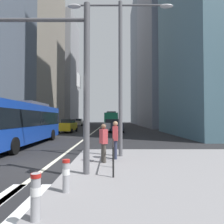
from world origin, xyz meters
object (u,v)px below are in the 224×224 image
Objects in this scene: street_lamp_post at (120,56)px; city_bus_red_receding at (111,119)px; traffic_signal_gantry at (23,60)px; pedestrian_walking at (115,138)px; city_bus_blue_oncoming at (21,121)px; bollard_front at (35,194)px; car_receding_far at (115,126)px; car_oncoming_far at (67,126)px; car_receding_near at (110,125)px; car_oncoming_mid at (78,122)px; bollard_left at (65,174)px; pedestrian_waiting at (103,141)px.

city_bus_red_receding is at bearing 90.87° from street_lamp_post.
traffic_signal_gantry is 5.15m from pedestrian_walking.
bollard_front is (5.38, -11.83, -1.20)m from city_bus_blue_oncoming.
car_oncoming_far is (-7.03, -0.25, 0.00)m from car_receding_far.
traffic_signal_gantry is at bearing -140.69° from pedestrian_walking.
car_oncoming_far is 2.62× the size of pedestrian_walking.
city_bus_red_receding is 36.22m from traffic_signal_gantry.
pedestrian_walking is at bearing -89.62° from city_bus_red_receding.
traffic_signal_gantry is at bearing -66.43° from city_bus_blue_oncoming.
bollard_front is at bearing -92.51° from car_receding_near.
car_receding_near is (8.72, -25.29, 0.00)m from car_oncoming_mid.
car_oncoming_far is at bearing 101.82° from bollard_left.
car_oncoming_far is at bearing -84.45° from car_oncoming_mid.
city_bus_blue_oncoming is at bearing -112.96° from car_receding_near.
city_bus_blue_oncoming is 9.16m from pedestrian_walking.
pedestrian_walking is at bearing -88.93° from car_receding_near.
pedestrian_waiting is (1.07, 5.15, 0.44)m from bollard_front.
pedestrian_waiting is (-0.80, -1.54, -4.20)m from street_lamp_post.
pedestrian_waiting is at bearing 78.27° from bollard_front.
city_bus_red_receding is 34.16m from pedestrian_waiting.
city_bus_blue_oncoming is 2.61× the size of car_oncoming_far.
city_bus_blue_oncoming is 9.61m from traffic_signal_gantry.
car_oncoming_mid is 0.62× the size of traffic_signal_gantry.
car_oncoming_mid is at bearing 98.13° from bollard_front.
pedestrian_walking is (0.53, 0.79, 0.07)m from pedestrian_waiting.
traffic_signal_gantry is 7.41× the size of bollard_front.
car_oncoming_mid reaches higher than bollard_left.
city_bus_blue_oncoming reaches higher than bollard_front.
street_lamp_post is at bearing -89.13° from city_bus_red_receding.
car_oncoming_mid and car_receding_near have the same top height.
traffic_signal_gantry reaches higher than car_oncoming_mid.
car_oncoming_mid reaches higher than bollard_front.
car_receding_far is 23.92m from traffic_signal_gantry.
bollard_front is at bearing -94.40° from car_receding_far.
street_lamp_post is (0.67, -20.67, 4.29)m from car_receding_near.
street_lamp_post reaches higher than bollard_front.
bollard_left is (-1.63, -5.17, -4.66)m from street_lamp_post.
car_oncoming_far is at bearing 98.18° from traffic_signal_gantry.
traffic_signal_gantry is 7.73× the size of bollard_left.
car_oncoming_mid is 2.44× the size of pedestrian_waiting.
bollard_left is at bearing -91.73° from city_bus_red_receding.
car_receding_near is at bearing 91.07° from pedestrian_walking.
city_bus_red_receding is 33.37m from pedestrian_walking.
pedestrian_waiting is at bearing -46.02° from city_bus_blue_oncoming.
traffic_signal_gantry is 4.36m from bollard_left.
car_oncoming_mid is at bearing 93.01° from city_bus_blue_oncoming.
city_bus_blue_oncoming is 1.87× the size of traffic_signal_gantry.
pedestrian_walking is (6.58, -20.52, 0.16)m from car_oncoming_far.
city_bus_red_receding is at bearing 93.07° from car_receding_far.
traffic_signal_gantry is (5.87, -49.37, 3.14)m from car_oncoming_mid.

